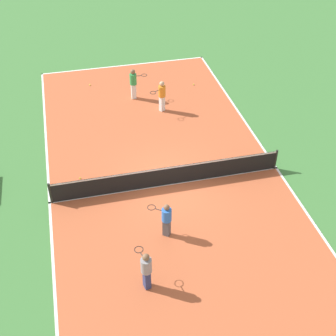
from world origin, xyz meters
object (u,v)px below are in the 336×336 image
at_px(tennis_ball_near_net, 90,85).
at_px(player_center_orange, 162,94).
at_px(player_near_blue, 166,218).
at_px(tennis_ball_right_alley, 80,178).
at_px(tennis_ball_left_sideline, 194,84).
at_px(player_far_green, 133,82).
at_px(player_baseline_gray, 146,269).
at_px(tennis_net, 168,175).

bearing_deg(tennis_ball_near_net, player_center_orange, 133.35).
xyz_separation_m(player_near_blue, tennis_ball_right_alley, (2.82, -3.97, -0.80)).
height_order(tennis_ball_left_sideline, tennis_ball_near_net, same).
bearing_deg(player_far_green, player_near_blue, -94.85).
relative_size(tennis_ball_left_sideline, tennis_ball_near_net, 1.00).
relative_size(player_baseline_gray, tennis_ball_left_sideline, 23.10).
xyz_separation_m(player_center_orange, player_baseline_gray, (2.94, 10.69, -0.06)).
bearing_deg(tennis_ball_right_alley, player_center_orange, -135.10).
bearing_deg(tennis_ball_right_alley, tennis_net, 160.99).
relative_size(player_baseline_gray, tennis_ball_near_net, 23.10).
distance_m(tennis_net, tennis_ball_right_alley, 3.77).
bearing_deg(player_baseline_gray, player_center_orange, -27.23).
bearing_deg(tennis_ball_left_sideline, tennis_ball_near_net, -12.75).
bearing_deg(player_near_blue, player_center_orange, -63.42).
bearing_deg(player_near_blue, tennis_ball_right_alley, -16.28).
bearing_deg(player_far_green, tennis_ball_left_sideline, 9.36).
bearing_deg(player_baseline_gray, player_far_green, -20.06).
bearing_deg(player_center_orange, player_near_blue, 48.43).
bearing_deg(tennis_ball_right_alley, tennis_ball_left_sideline, -135.40).
xyz_separation_m(player_baseline_gray, tennis_ball_left_sideline, (-5.27, -12.95, -0.86)).
relative_size(player_near_blue, tennis_ball_right_alley, 21.78).
bearing_deg(tennis_ball_left_sideline, player_near_blue, 69.17).
bearing_deg(tennis_net, player_far_green, -89.15).
xyz_separation_m(tennis_net, player_near_blue, (0.72, 2.75, 0.35)).
distance_m(tennis_ball_left_sideline, tennis_ball_right_alley, 9.74).
height_order(player_center_orange, tennis_ball_near_net, player_center_orange).
xyz_separation_m(tennis_ball_right_alley, tennis_ball_near_net, (-1.26, -8.12, 0.00)).
height_order(player_baseline_gray, tennis_ball_near_net, player_baseline_gray).
bearing_deg(tennis_ball_near_net, player_far_green, 138.06).
height_order(tennis_net, player_near_blue, player_near_blue).
bearing_deg(tennis_ball_near_net, tennis_net, 103.72).
height_order(tennis_net, tennis_ball_right_alley, tennis_net).
relative_size(tennis_net, player_baseline_gray, 6.12).
relative_size(tennis_net, player_center_orange, 5.80).
distance_m(tennis_net, player_near_blue, 2.86).
bearing_deg(tennis_ball_near_net, player_baseline_gray, 91.63).
bearing_deg(player_baseline_gray, tennis_ball_left_sideline, -34.03).
bearing_deg(player_near_blue, player_far_green, -55.11).
relative_size(tennis_net, tennis_ball_left_sideline, 141.43).
bearing_deg(player_baseline_gray, tennis_ball_right_alley, 3.37).
bearing_deg(tennis_ball_left_sideline, player_baseline_gray, 67.84).
distance_m(tennis_net, player_baseline_gray, 5.25).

